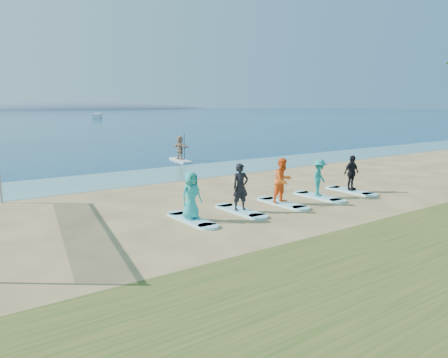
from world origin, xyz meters
TOP-DOWN VIEW (x-y plane):
  - ground at (0.00, 0.00)m, footprint 600.00×600.00m
  - shallow_water at (0.00, 10.50)m, footprint 600.00×600.00m
  - island_ridge at (95.00, 300.00)m, footprint 220.00×56.00m
  - paddleboard at (5.70, 15.15)m, footprint 1.22×3.08m
  - paddleboarder at (5.70, 15.15)m, footprint 0.66×1.61m
  - boat_offshore_b at (32.88, 106.72)m, footprint 4.66×6.90m
  - surfboard_0 at (-2.26, 0.78)m, footprint 0.70×2.20m
  - student_0 at (-2.26, 0.78)m, footprint 0.87×0.62m
  - surfboard_1 at (-0.07, 0.78)m, footprint 0.70×2.20m
  - student_1 at (-0.07, 0.78)m, footprint 0.72×0.54m
  - surfboard_2 at (2.11, 0.78)m, footprint 0.70×2.20m
  - student_2 at (2.11, 0.78)m, footprint 0.92×0.73m
  - surfboard_3 at (4.30, 0.78)m, footprint 0.70×2.20m
  - student_3 at (4.30, 0.78)m, footprint 1.19×0.95m
  - surfboard_4 at (6.48, 0.78)m, footprint 0.70×2.20m
  - student_4 at (6.48, 0.78)m, footprint 0.96×0.41m

SIDE VIEW (x-z plane):
  - ground at x=0.00m, z-range 0.00..0.00m
  - island_ridge at x=95.00m, z-range -9.00..9.00m
  - boat_offshore_b at x=32.88m, z-range -0.71..0.71m
  - shallow_water at x=0.00m, z-range 0.01..0.01m
  - surfboard_0 at x=-2.26m, z-range 0.00..0.09m
  - surfboard_1 at x=-0.07m, z-range 0.00..0.09m
  - surfboard_2 at x=2.11m, z-range 0.00..0.09m
  - surfboard_3 at x=4.30m, z-range 0.00..0.09m
  - surfboard_4 at x=6.48m, z-range 0.00..0.09m
  - paddleboard at x=5.70m, z-range 0.00..0.12m
  - student_3 at x=4.30m, z-range 0.09..1.70m
  - student_4 at x=6.48m, z-range 0.09..1.73m
  - student_0 at x=-2.26m, z-range 0.09..1.76m
  - paddleboarder at x=5.70m, z-range 0.12..1.81m
  - student_1 at x=-0.07m, z-range 0.09..1.87m
  - student_2 at x=2.11m, z-range 0.09..1.91m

